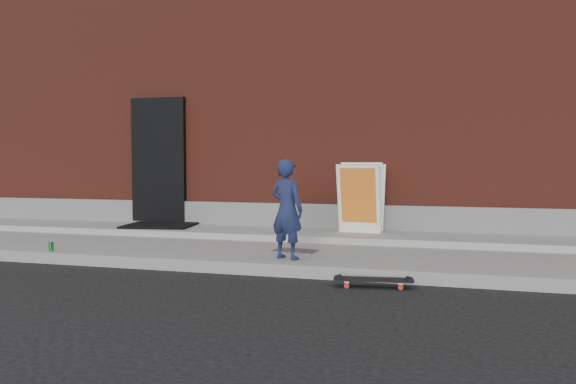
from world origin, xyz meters
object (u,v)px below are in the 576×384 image
(skateboard, at_px, (373,280))
(child, at_px, (287,209))
(soda_can, at_px, (51,247))
(pizza_sign, at_px, (361,197))

(skateboard, bearing_deg, child, 151.27)
(soda_can, bearing_deg, skateboard, -4.71)
(child, xyz_separation_m, soda_can, (-3.24, -0.27, -0.56))
(skateboard, relative_size, soda_can, 6.94)
(child, bearing_deg, skateboard, 172.58)
(skateboard, height_order, soda_can, soda_can)
(child, height_order, soda_can, child)
(skateboard, bearing_deg, pizza_sign, 100.97)
(soda_can, bearing_deg, pizza_sign, 32.39)
(skateboard, xyz_separation_m, pizza_sign, (-0.54, 2.81, 0.72))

